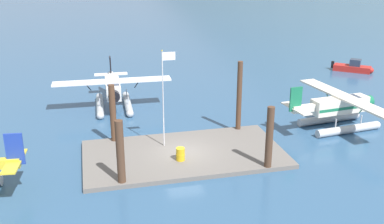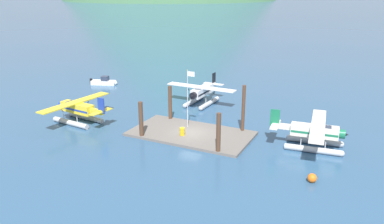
{
  "view_description": "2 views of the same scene",
  "coord_description": "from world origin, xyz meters",
  "px_view_note": "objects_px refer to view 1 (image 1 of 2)",
  "views": [
    {
      "loc": [
        -6.09,
        -27.63,
        13.3
      ],
      "look_at": [
        1.24,
        2.79,
        2.19
      ],
      "focal_mm": 41.8,
      "sensor_mm": 36.0,
      "label": 1
    },
    {
      "loc": [
        18.0,
        -36.36,
        16.17
      ],
      "look_at": [
        -1.45,
        3.21,
        1.62
      ],
      "focal_mm": 35.36,
      "sensor_mm": 36.0,
      "label": 2
    }
  ],
  "objects_px": {
    "seaplane_white_bow_left": "(113,91)",
    "seaplane_cream_stbd_fwd": "(340,109)",
    "flagpole": "(164,89)",
    "fuel_drum": "(180,154)",
    "boat_red_open_east": "(353,67)"
  },
  "relations": [
    {
      "from": "seaplane_white_bow_left",
      "to": "flagpole",
      "type": "bearing_deg",
      "value": -73.74
    },
    {
      "from": "fuel_drum",
      "to": "seaplane_white_bow_left",
      "type": "bearing_deg",
      "value": 105.25
    },
    {
      "from": "fuel_drum",
      "to": "seaplane_cream_stbd_fwd",
      "type": "distance_m",
      "value": 14.27
    },
    {
      "from": "seaplane_white_bow_left",
      "to": "seaplane_cream_stbd_fwd",
      "type": "height_order",
      "value": "same"
    },
    {
      "from": "flagpole",
      "to": "seaplane_white_bow_left",
      "type": "xyz_separation_m",
      "value": [
        -2.95,
        10.11,
        -2.99
      ]
    },
    {
      "from": "seaplane_white_bow_left",
      "to": "seaplane_cream_stbd_fwd",
      "type": "bearing_deg",
      "value": -28.05
    },
    {
      "from": "fuel_drum",
      "to": "boat_red_open_east",
      "type": "xyz_separation_m",
      "value": [
        25.36,
        19.61,
        -0.25
      ]
    },
    {
      "from": "fuel_drum",
      "to": "seaplane_cream_stbd_fwd",
      "type": "height_order",
      "value": "seaplane_cream_stbd_fwd"
    },
    {
      "from": "flagpole",
      "to": "seaplane_white_bow_left",
      "type": "distance_m",
      "value": 10.95
    },
    {
      "from": "seaplane_cream_stbd_fwd",
      "to": "fuel_drum",
      "type": "bearing_deg",
      "value": -165.64
    },
    {
      "from": "fuel_drum",
      "to": "boat_red_open_east",
      "type": "bearing_deg",
      "value": 37.71
    },
    {
      "from": "flagpole",
      "to": "seaplane_white_bow_left",
      "type": "height_order",
      "value": "flagpole"
    },
    {
      "from": "flagpole",
      "to": "seaplane_cream_stbd_fwd",
      "type": "xyz_separation_m",
      "value": [
        14.32,
        0.91,
        -2.99
      ]
    },
    {
      "from": "fuel_drum",
      "to": "seaplane_white_bow_left",
      "type": "height_order",
      "value": "seaplane_white_bow_left"
    },
    {
      "from": "flagpole",
      "to": "seaplane_cream_stbd_fwd",
      "type": "relative_size",
      "value": 0.66
    }
  ]
}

